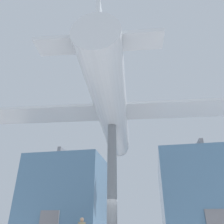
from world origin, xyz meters
The scene contains 4 objects.
glass_pavilion_left centered at (-7.12, 14.02, 3.94)m, with size 8.10×13.05×8.46m.
glass_pavilion_right centered at (7.12, 14.02, 3.94)m, with size 8.10×13.05×8.46m.
support_pylon_central centered at (0.00, 0.00, 3.49)m, with size 0.57×0.57×6.98m.
suspended_airplane centered at (-0.02, 0.24, 8.00)m, with size 16.97×15.66×3.27m.
Camera 1 is at (2.39, -12.90, 1.41)m, focal length 35.00 mm.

